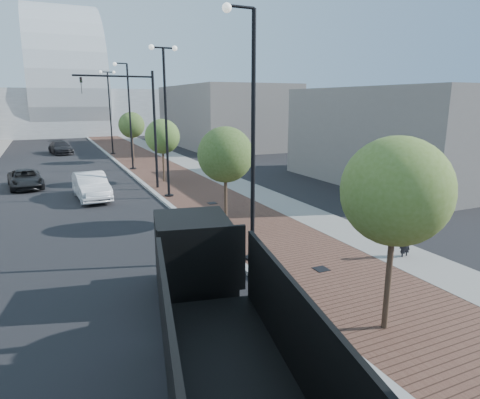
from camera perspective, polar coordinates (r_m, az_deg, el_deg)
name	(u,v)px	position (r m, az deg, el deg)	size (l,w,h in m)	color
sidewalk	(150,159)	(45.08, -12.17, 5.39)	(7.00, 140.00, 0.12)	#4C2D23
concrete_strip	(175,158)	(45.73, -8.86, 5.65)	(2.40, 140.00, 0.13)	slate
curb	(116,161)	(44.45, -16.59, 5.04)	(0.30, 140.00, 0.14)	gray
dump_truck	(209,308)	(10.27, -4.24, -14.61)	(4.75, 13.47, 3.02)	black
white_sedan	(91,186)	(27.96, -19.65, 1.75)	(1.75, 5.03, 1.66)	silver
dark_car_mid	(25,179)	(33.42, -27.25, 2.51)	(2.14, 4.65, 1.29)	black
dark_car_far	(61,147)	(53.34, -23.29, 6.54)	(2.05, 5.05, 1.47)	black
pedestrian	(405,240)	(17.52, 21.56, -5.17)	(0.58, 0.38, 1.59)	black
streetlight_1	(250,150)	(15.26, 1.41, 6.81)	(1.44, 0.56, 9.21)	black
streetlight_2	(166,122)	(26.52, -10.05, 10.44)	(1.72, 0.56, 9.28)	black
streetlight_3	(129,121)	(38.23, -14.92, 10.32)	(1.44, 0.56, 9.21)	black
streetlight_4	(110,112)	(50.08, -17.31, 11.34)	(1.72, 0.56, 9.28)	black
traffic_mast	(141,117)	(29.23, -13.35, 10.86)	(5.09, 0.20, 8.00)	black
tree_0	(397,191)	(11.17, 20.60, 1.05)	(2.77, 2.77, 5.27)	#382619
tree_1	(226,155)	(20.38, -1.92, 6.13)	(2.72, 2.72, 4.89)	#382619
tree_2	(163,136)	(31.72, -10.48, 8.45)	(2.57, 2.56, 4.78)	#382619
tree_3	(132,125)	(43.41, -14.54, 9.80)	(2.57, 2.55, 4.98)	#382619
convention_center	(66,101)	(88.70, -22.61, 12.33)	(50.00, 30.00, 50.00)	#A1A7AA
commercial_block_ne	(223,116)	(58.06, -2.32, 11.31)	(12.00, 22.00, 8.00)	slate
commercial_block_e	(401,136)	(33.90, 21.10, 8.12)	(10.00, 16.00, 7.00)	#69625E
utility_cover_1	(321,269)	(15.62, 11.02, -9.30)	(0.50, 0.50, 0.02)	black
utility_cover_2	(212,203)	(24.91, -3.83, -0.49)	(0.50, 0.50, 0.02)	black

